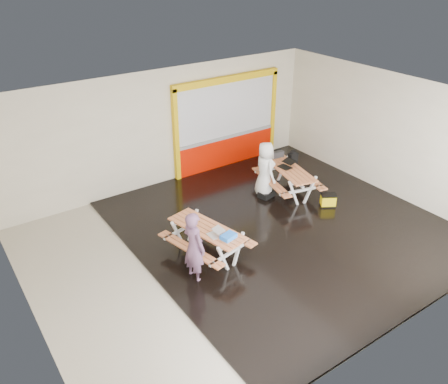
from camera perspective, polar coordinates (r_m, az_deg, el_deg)
room at (r=10.54m, az=2.78°, el=1.68°), size 10.02×8.02×3.52m
deck at (r=12.10m, az=7.33°, el=-4.14°), size 7.50×7.98×0.05m
kiosk at (r=14.78m, az=0.36°, el=8.42°), size 3.88×0.16×3.00m
picnic_table_left at (r=10.60m, az=-2.14°, el=-5.31°), size 1.72×2.20×0.79m
picnic_table_right at (r=13.43m, az=8.04°, el=2.22°), size 1.79×2.29×0.82m
person_left at (r=9.82m, az=-3.76°, el=-6.85°), size 0.47×0.66×1.68m
person_right at (r=13.10m, az=5.15°, el=2.81°), size 0.63×0.87×1.64m
laptop_left at (r=10.22m, az=-1.09°, el=-5.18°), size 0.34×0.30×0.14m
laptop_right at (r=13.40m, az=7.78°, el=3.36°), size 0.46×0.41×0.18m
blue_pouch at (r=10.11m, az=0.56°, el=-5.56°), size 0.38×0.31×0.10m
toolbox at (r=14.00m, az=6.59°, el=4.71°), size 0.43×0.24×0.24m
backpack at (r=14.19m, az=8.57°, el=4.19°), size 0.29×0.19×0.47m
dark_case at (r=13.31m, az=5.29°, el=-0.26°), size 0.50×0.41×0.16m
fluke_bag at (r=13.06m, az=12.85°, el=-1.04°), size 0.50×0.45×0.36m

